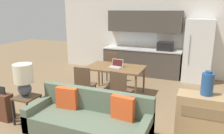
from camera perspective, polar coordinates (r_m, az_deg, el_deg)
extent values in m
cube|color=silver|center=(7.74, 8.60, 8.46)|extent=(6.40, 0.06, 2.70)
cube|color=white|center=(7.74, 6.87, 10.21)|extent=(1.35, 0.01, 0.95)
cube|color=#4C443D|center=(7.57, 7.70, 1.27)|extent=(2.60, 0.62, 0.86)
cube|color=silver|center=(7.48, 7.82, 4.62)|extent=(2.63, 0.65, 0.04)
cube|color=#B2B5B7|center=(7.49, 5.93, 4.87)|extent=(0.48, 0.36, 0.01)
cylinder|color=#B7BABC|center=(7.63, 6.32, 5.95)|extent=(0.02, 0.02, 0.24)
cube|color=#4C443D|center=(7.51, 8.36, 11.72)|extent=(2.47, 0.34, 0.70)
cube|color=black|center=(7.25, 13.72, 5.30)|extent=(0.48, 0.36, 0.28)
cube|color=white|center=(7.18, 21.50, 3.93)|extent=(0.81, 0.70, 1.92)
cylinder|color=silver|center=(6.81, 19.45, 4.38)|extent=(0.02, 0.02, 0.86)
cube|color=brown|center=(5.67, 0.88, -0.13)|extent=(1.47, 0.91, 0.04)
cylinder|color=brown|center=(5.72, -6.91, -4.03)|extent=(0.05, 0.05, 0.71)
cylinder|color=brown|center=(5.23, 6.19, -5.87)|extent=(0.05, 0.05, 0.71)
cylinder|color=brown|center=(6.38, -3.47, -1.92)|extent=(0.05, 0.05, 0.71)
cylinder|color=brown|center=(5.94, 8.34, -3.34)|extent=(0.05, 0.05, 0.71)
cylinder|color=#3D2D1E|center=(4.71, -15.20, -12.84)|extent=(0.05, 0.05, 0.10)
cube|color=#566651|center=(3.89, -6.50, -15.13)|extent=(2.15, 0.80, 0.32)
cube|color=#566651|center=(4.05, -4.31, -10.56)|extent=(2.15, 0.14, 0.72)
cube|color=#566651|center=(4.38, -18.34, -11.17)|extent=(0.14, 0.80, 0.46)
cube|color=#E05123|center=(4.13, -11.70, -7.92)|extent=(0.41, 0.15, 0.40)
cube|color=#E05123|center=(3.67, 2.84, -10.61)|extent=(0.41, 0.17, 0.40)
cube|color=brown|center=(4.59, -21.48, -7.33)|extent=(0.41, 0.41, 0.03)
cube|color=brown|center=(4.75, -20.99, -12.05)|extent=(0.37, 0.37, 0.02)
cube|color=#232326|center=(4.70, -24.41, -10.81)|extent=(0.03, 0.03, 0.53)
cube|color=#232326|center=(4.46, -21.03, -11.90)|extent=(0.03, 0.03, 0.53)
cube|color=#232326|center=(4.94, -21.27, -9.25)|extent=(0.03, 0.03, 0.53)
cube|color=#232326|center=(4.70, -17.91, -10.17)|extent=(0.03, 0.03, 0.53)
cylinder|color=#4C515B|center=(4.60, -21.66, -6.95)|extent=(0.16, 0.16, 0.02)
sphere|color=#4C515B|center=(4.55, -21.83, -5.33)|extent=(0.26, 0.26, 0.26)
cylinder|color=beige|center=(4.46, -22.21, -1.56)|extent=(0.36, 0.36, 0.37)
cube|color=tan|center=(4.18, 22.95, -11.94)|extent=(0.93, 0.39, 0.79)
cube|color=olive|center=(3.93, 23.18, -11.14)|extent=(0.75, 0.01, 0.19)
cylinder|color=#234C84|center=(3.99, 23.65, -4.16)|extent=(0.20, 0.20, 0.38)
cylinder|color=#234C84|center=(3.93, 23.97, -1.26)|extent=(0.11, 0.11, 0.04)
cube|color=brown|center=(6.57, -0.63, -0.76)|extent=(0.43, 0.43, 0.04)
cube|color=brown|center=(6.68, 0.06, 1.75)|extent=(0.40, 0.04, 0.47)
cylinder|color=black|center=(6.56, -2.59, -2.83)|extent=(0.03, 0.03, 0.40)
cylinder|color=black|center=(6.42, 0.14, -3.21)|extent=(0.03, 0.03, 0.40)
cylinder|color=black|center=(6.85, -1.33, -2.04)|extent=(0.03, 0.03, 0.40)
cylinder|color=black|center=(6.72, 1.30, -2.38)|extent=(0.03, 0.03, 0.40)
cube|color=brown|center=(4.92, 2.65, -6.27)|extent=(0.48, 0.48, 0.04)
cube|color=brown|center=(4.67, 1.57, -4.12)|extent=(0.40, 0.09, 0.47)
cylinder|color=black|center=(5.07, 5.25, -8.34)|extent=(0.03, 0.03, 0.40)
cylinder|color=black|center=(5.22, 1.84, -7.62)|extent=(0.03, 0.03, 0.40)
cylinder|color=black|center=(4.79, 3.47, -9.74)|extent=(0.03, 0.03, 0.40)
cylinder|color=black|center=(4.94, -0.08, -8.93)|extent=(0.03, 0.03, 0.40)
cube|color=brown|center=(5.32, -6.80, -4.70)|extent=(0.45, 0.45, 0.04)
cube|color=brown|center=(5.07, -7.83, -2.69)|extent=(0.40, 0.06, 0.47)
cylinder|color=black|center=(5.48, -4.35, -6.52)|extent=(0.03, 0.03, 0.40)
cylinder|color=black|center=(5.61, -7.56, -6.08)|extent=(0.03, 0.03, 0.40)
cylinder|color=black|center=(5.19, -5.82, -7.81)|extent=(0.03, 0.03, 0.40)
cylinder|color=black|center=(5.33, -9.18, -7.30)|extent=(0.03, 0.03, 0.40)
cube|color=#B7BABC|center=(5.60, 0.89, -0.03)|extent=(0.35, 0.26, 0.02)
cube|color=#B7BABC|center=(5.67, 1.48, 1.12)|extent=(0.32, 0.10, 0.20)
cube|color=#4C1914|center=(5.67, 1.44, 1.10)|extent=(0.29, 0.08, 0.17)
cube|color=brown|center=(5.03, -26.76, -9.22)|extent=(0.45, 0.22, 0.56)
cube|color=black|center=(4.91, -27.25, -5.38)|extent=(0.27, 0.02, 0.16)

